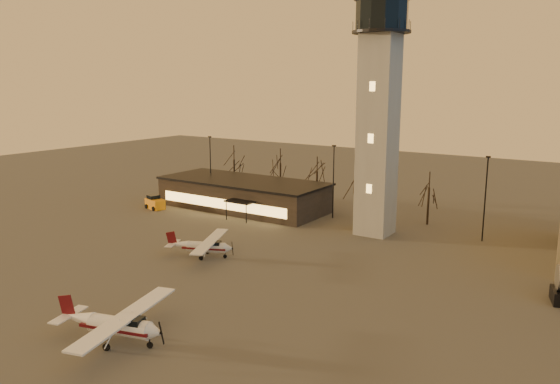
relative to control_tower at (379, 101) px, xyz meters
name	(u,v)px	position (x,y,z in m)	size (l,w,h in m)	color
ground	(219,319)	(0.00, -30.00, -16.33)	(220.00, 220.00, 0.00)	#464441
control_tower	(379,101)	(0.00, 0.00, 0.00)	(6.80, 6.80, 32.60)	gray
terminal	(243,194)	(-21.99, 1.98, -14.17)	(25.40, 12.20, 4.30)	black
light_poles	(383,190)	(0.50, 1.00, -10.92)	(58.50, 12.25, 10.14)	black
tree_row	(316,167)	(-13.70, 9.16, -10.39)	(37.20, 9.20, 8.80)	black
cessna_front	(122,329)	(-3.09, -37.00, -15.25)	(9.17, 11.40, 3.16)	white
cessna_rear	(207,249)	(-11.06, -18.61, -15.40)	(7.88, 9.48, 2.71)	silver
service_cart	(155,204)	(-32.75, -5.54, -15.56)	(3.50, 2.66, 2.01)	orange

